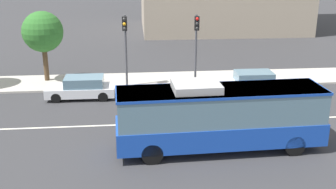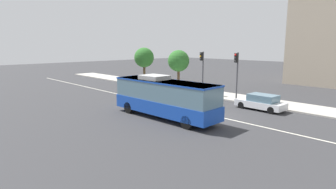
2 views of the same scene
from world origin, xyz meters
name	(u,v)px [view 1 (image 1 of 2)]	position (x,y,z in m)	size (l,w,h in m)	color
ground_plane	(251,120)	(0.00, 0.00, 0.00)	(160.00, 160.00, 0.00)	#333335
sidewalk_kerb	(220,78)	(0.00, 8.28, 0.07)	(80.00, 3.98, 0.14)	#B2ADA3
lane_centre_line	(251,120)	(0.00, 0.00, 0.01)	(76.00, 0.16, 0.01)	silver
transit_bus	(220,115)	(-2.65, -3.46, 1.81)	(10.08, 2.84, 3.46)	#1947B7
sedan_white	(82,88)	(-10.09, 4.88, 0.72)	(4.52, 1.86, 1.46)	white
sedan_white_ahead	(251,82)	(1.44, 5.02, 0.72)	(4.53, 1.88, 1.46)	white
traffic_light_near_corner	(196,39)	(-2.24, 6.40, 3.56)	(0.33, 0.62, 5.20)	#47474C
traffic_light_mid_block	(125,39)	(-7.14, 6.72, 3.56)	(0.34, 0.62, 5.20)	#47474C
street_tree_kerbside_left	(43,32)	(-13.10, 8.87, 3.76)	(2.96, 2.96, 5.28)	#4C3823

